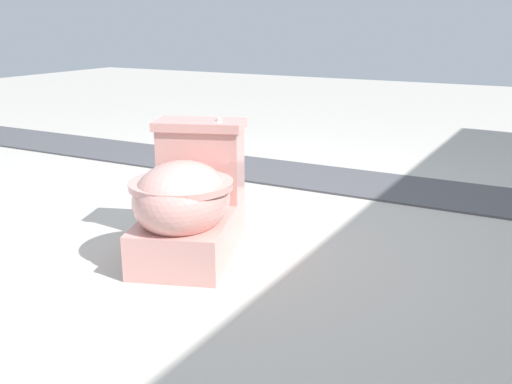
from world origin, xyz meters
name	(u,v)px	position (x,y,z in m)	size (l,w,h in m)	color
ground_plane	(237,239)	(0.00, 0.00, 0.00)	(14.00, 14.00, 0.00)	#B7B2A8
gravel_strip	(418,191)	(-1.11, 0.50, 0.01)	(0.56, 8.00, 0.01)	#4C4C51
toilet	(189,202)	(0.24, -0.08, 0.22)	(0.72, 0.56, 0.52)	#E09E93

